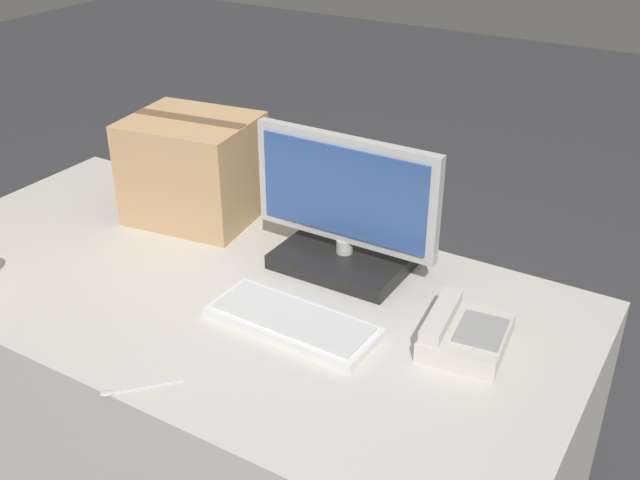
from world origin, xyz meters
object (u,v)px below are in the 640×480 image
keyboard (292,321)px  spoon (132,389)px  desk_phone (463,334)px  cardboard_box (194,169)px  monitor (345,219)px

keyboard → spoon: 0.39m
desk_phone → cardboard_box: bearing=161.1°
spoon → keyboard: bearing=-161.4°
keyboard → spoon: (-0.16, -0.36, -0.01)m
desk_phone → cardboard_box: 0.94m
monitor → desk_phone: monitor is taller
keyboard → cardboard_box: size_ratio=1.07×
monitor → keyboard: bearing=-83.4°
spoon → cardboard_box: size_ratio=0.35×
keyboard → cardboard_box: 0.66m
spoon → cardboard_box: cardboard_box is taller
keyboard → spoon: size_ratio=3.06×
keyboard → cardboard_box: cardboard_box is taller
keyboard → desk_phone: 0.39m
desk_phone → keyboard: bearing=-166.1°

